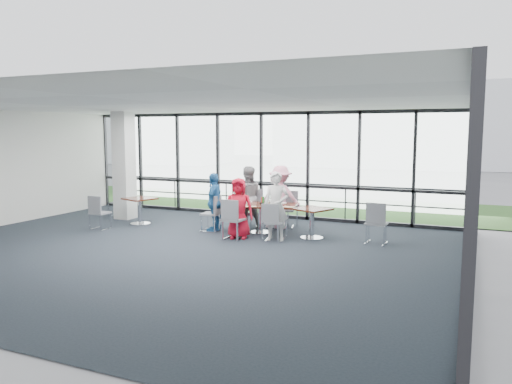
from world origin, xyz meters
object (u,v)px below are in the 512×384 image
at_px(side_table_left, 140,203).
at_px(chair_spare_la, 100,213).
at_px(chair_main_fr, 285,210).
at_px(diner_near_right, 276,206).
at_px(chair_main_end, 211,214).
at_px(chair_main_fl, 249,209).
at_px(chair_spare_lb, 119,202).
at_px(chair_main_nr, 275,222).
at_px(diner_far_left, 248,197).
at_px(main_table, 261,209).
at_px(diner_near_left, 239,208).
at_px(diner_end, 214,202).
at_px(chair_spare_r, 377,224).
at_px(side_table_right, 312,214).
at_px(structural_column, 124,166).
at_px(chair_main_nl, 233,220).
at_px(diner_far_right, 281,197).

xyz_separation_m(side_table_left, chair_spare_la, (-0.49, -1.08, -0.16)).
bearing_deg(chair_main_fr, diner_near_right, 87.29).
bearing_deg(chair_main_end, side_table_left, -95.66).
relative_size(chair_main_fl, chair_spare_lb, 1.17).
xyz_separation_m(chair_main_nr, chair_main_fr, (-0.35, 1.67, 0.04)).
distance_m(chair_main_fr, chair_spare_lb, 5.42).
height_order(chair_main_nr, chair_main_fr, chair_main_fr).
height_order(side_table_left, diner_far_left, diner_far_left).
bearing_deg(diner_near_right, main_table, 120.19).
relative_size(diner_near_left, chair_main_nr, 1.68).
xyz_separation_m(diner_near_left, chair_spare_la, (-3.86, -0.52, -0.30)).
bearing_deg(diner_near_left, diner_end, 134.41).
height_order(diner_end, chair_spare_r, diner_end).
height_order(chair_main_end, chair_spare_r, chair_spare_r).
bearing_deg(main_table, chair_main_fr, 59.44).
distance_m(diner_near_left, chair_spare_la, 3.90).
bearing_deg(side_table_right, diner_end, -176.26).
height_order(structural_column, chair_spare_lb, structural_column).
relative_size(side_table_left, chair_main_nr, 1.08).
height_order(diner_near_left, diner_end, diner_end).
bearing_deg(chair_spare_r, main_table, -177.84).
height_order(diner_near_left, chair_main_fr, diner_near_left).
bearing_deg(chair_spare_lb, diner_near_right, 152.96).
distance_m(chair_main_nl, chair_main_nr, 1.00).
distance_m(structural_column, chair_main_end, 3.56).
height_order(structural_column, diner_near_left, structural_column).
distance_m(main_table, chair_main_nr, 0.99).
xyz_separation_m(side_table_right, chair_spare_la, (-5.51, -1.21, -0.17)).
bearing_deg(chair_main_nl, chair_main_fr, 75.42).
xyz_separation_m(diner_end, chair_main_fl, (0.53, 1.03, -0.28)).
distance_m(diner_near_left, chair_main_nl, 0.33).
relative_size(diner_far_left, chair_main_fr, 1.74).
bearing_deg(chair_spare_la, chair_main_nr, 7.45).
bearing_deg(diner_far_right, chair_main_nl, 69.46).
xyz_separation_m(structural_column, diner_near_right, (5.29, -1.03, -0.77)).
bearing_deg(chair_spare_la, diner_end, 19.81).
xyz_separation_m(chair_main_nl, chair_main_end, (-1.00, 0.70, -0.02)).
distance_m(side_table_right, diner_end, 2.62).
height_order(diner_end, chair_main_fl, diner_end).
bearing_deg(chair_spare_lb, chair_spare_r, 160.57).
relative_size(diner_far_left, diner_far_right, 0.98).
xyz_separation_m(diner_near_right, chair_spare_la, (-4.79, -0.65, -0.38)).
relative_size(chair_spare_la, chair_spare_r, 0.93).
distance_m(main_table, chair_main_fl, 1.00).
bearing_deg(diner_far_right, side_table_left, 10.81).
relative_size(side_table_right, diner_end, 0.65).
bearing_deg(main_table, diner_far_left, 125.61).
bearing_deg(structural_column, diner_near_right, -11.01).
bearing_deg(structural_column, chair_main_nl, -17.57).
distance_m(side_table_left, chair_spare_lb, 1.75).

